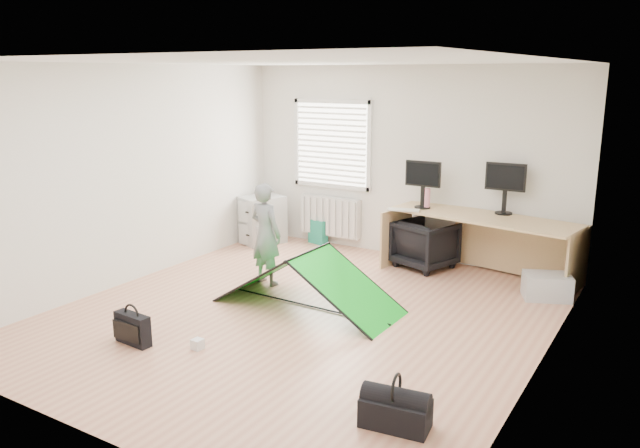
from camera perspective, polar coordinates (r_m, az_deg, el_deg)
The scene contains 18 objects.
ground at distance 6.91m, azimuth -1.74°, elevation -8.35°, with size 5.50×5.50×0.00m, color tan.
back_wall at distance 8.93m, azimuth 7.91°, elevation 5.55°, with size 5.00×0.02×2.70m, color silver.
window at distance 9.40m, azimuth 1.08°, elevation 7.31°, with size 1.20×0.06×1.20m, color silver.
radiator at distance 9.56m, azimuth 0.93°, elevation 0.72°, with size 1.00×0.12×0.60m, color silver.
desk at distance 8.30m, azimuth 14.43°, elevation -2.02°, with size 2.40×0.76×0.82m, color tan.
filing_cabinet at distance 9.73m, azimuth -5.30°, elevation 0.40°, with size 0.47×0.63×0.74m, color #A8ABAD.
monitor_left at distance 8.47m, azimuth 9.39°, elevation 3.01°, with size 0.49×0.11×0.47m, color black.
monitor_right at distance 8.34m, azimuth 16.54°, elevation 2.52°, with size 0.51×0.11×0.49m, color black.
keyboard at distance 8.32m, azimuth 7.64°, elevation 1.30°, with size 0.42×0.14×0.02m, color beige.
thermos at distance 8.47m, azimuth 9.78°, elevation 2.32°, with size 0.08×0.08×0.27m, color #D07488.
office_chair at distance 8.58m, azimuth 9.61°, elevation -1.84°, with size 0.69×0.71×0.65m, color black.
person at distance 7.77m, azimuth -4.98°, elevation -0.91°, with size 0.47×0.31×1.29m, color slate.
kite at distance 7.04m, azimuth -1.11°, elevation -5.12°, with size 2.09×0.91×0.65m, color #11BC22, non-canonical shape.
storage_crate at distance 7.83m, azimuth 20.03°, elevation -5.38°, with size 0.53×0.37×0.30m, color silver.
tote_bag at distance 9.68m, azimuth -0.18°, elevation -0.72°, with size 0.31×0.14×0.37m, color #1D8D6D.
laptop_bag at distance 6.44m, azimuth -16.75°, elevation -9.17°, with size 0.41×0.12×0.31m, color black.
white_box at distance 6.22m, azimuth -11.14°, elevation -10.73°, with size 0.10×0.10×0.10m, color silver.
duffel_bag at distance 4.91m, azimuth 6.91°, elevation -16.78°, with size 0.52×0.26×0.22m, color black.
Camera 1 is at (3.51, -5.36, 2.59)m, focal length 35.00 mm.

